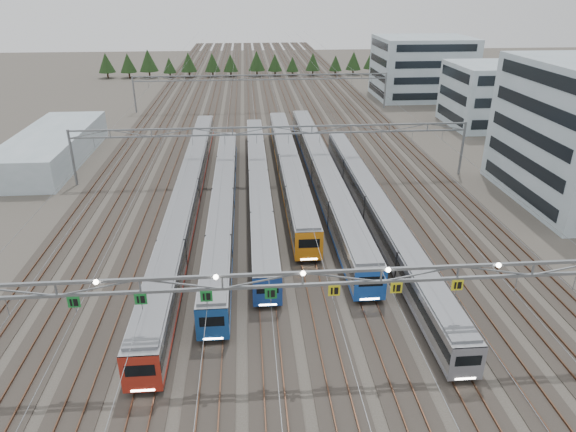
{
  "coord_description": "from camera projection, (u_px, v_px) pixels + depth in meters",
  "views": [
    {
      "loc": [
        -3.51,
        -30.68,
        26.15
      ],
      "look_at": [
        0.51,
        19.06,
        3.5
      ],
      "focal_mm": 32.0,
      "sensor_mm": 36.0,
      "label": 1
    }
  ],
  "objects": [
    {
      "name": "west_shed",
      "position": [
        52.0,
        147.0,
        82.0
      ],
      "size": [
        10.0,
        30.0,
        4.6
      ],
      "primitive_type": "cube",
      "color": "#9BB2B9",
      "rests_on": "ground"
    },
    {
      "name": "depot_bldg_mid",
      "position": [
        487.0,
        95.0,
        101.38
      ],
      "size": [
        14.0,
        16.0,
        12.01
      ],
      "primitive_type": "cube",
      "color": "#9BB2B9",
      "rests_on": "ground"
    },
    {
      "name": "ground",
      "position": [
        302.0,
        361.0,
        38.91
      ],
      "size": [
        400.0,
        400.0,
        0.0
      ],
      "primitive_type": "plane",
      "color": "#47423A",
      "rests_on": "ground"
    },
    {
      "name": "train_d",
      "position": [
        288.0,
        165.0,
        74.42
      ],
      "size": [
        2.89,
        51.27,
        3.77
      ],
      "color": "black",
      "rests_on": "ground"
    },
    {
      "name": "track_bed",
      "position": [
        260.0,
        91.0,
        129.06
      ],
      "size": [
        54.0,
        260.0,
        5.42
      ],
      "color": "#2D2823",
      "rests_on": "ground"
    },
    {
      "name": "depot_bldg_north",
      "position": [
        422.0,
        68.0,
        126.49
      ],
      "size": [
        22.0,
        18.0,
        14.48
      ],
      "primitive_type": "cube",
      "color": "#9BB2B9",
      "rests_on": "ground"
    },
    {
      "name": "gantry_far",
      "position": [
        262.0,
        82.0,
        113.42
      ],
      "size": [
        56.36,
        0.36,
        8.0
      ],
      "color": "slate",
      "rests_on": "ground"
    },
    {
      "name": "train_a",
      "position": [
        189.0,
        191.0,
        65.41
      ],
      "size": [
        2.78,
        68.11,
        3.61
      ],
      "color": "black",
      "rests_on": "ground"
    },
    {
      "name": "gantry_near",
      "position": [
        302.0,
        282.0,
        35.87
      ],
      "size": [
        56.36,
        0.61,
        8.08
      ],
      "color": "slate",
      "rests_on": "ground"
    },
    {
      "name": "train_b",
      "position": [
        223.0,
        200.0,
        62.87
      ],
      "size": [
        2.64,
        51.08,
        3.43
      ],
      "color": "black",
      "rests_on": "ground"
    },
    {
      "name": "train_e",
      "position": [
        322.0,
        171.0,
        71.88
      ],
      "size": [
        2.92,
        60.14,
        3.81
      ],
      "color": "black",
      "rests_on": "ground"
    },
    {
      "name": "treeline",
      "position": [
        254.0,
        62.0,
        157.03
      ],
      "size": [
        93.8,
        5.6,
        7.02
      ],
      "color": "#332114",
      "rests_on": "ground"
    },
    {
      "name": "train_f",
      "position": [
        375.0,
        208.0,
        60.76
      ],
      "size": [
        2.57,
        55.33,
        3.34
      ],
      "color": "black",
      "rests_on": "ground"
    },
    {
      "name": "gantry_mid",
      "position": [
        273.0,
        137.0,
        72.58
      ],
      "size": [
        56.36,
        0.36,
        8.0
      ],
      "color": "slate",
      "rests_on": "ground"
    },
    {
      "name": "train_c",
      "position": [
        258.0,
        180.0,
        69.19
      ],
      "size": [
        2.59,
        55.6,
        3.37
      ],
      "color": "black",
      "rests_on": "ground"
    }
  ]
}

